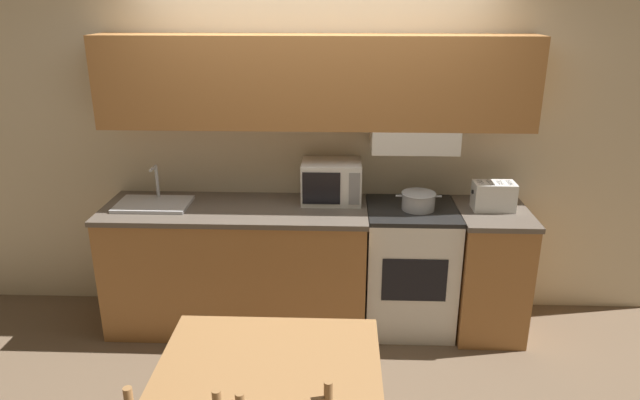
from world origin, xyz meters
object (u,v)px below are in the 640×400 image
at_px(stove_range, 409,267).
at_px(dining_table, 270,381).
at_px(microwave, 331,182).
at_px(sink_basin, 153,203).
at_px(cooking_pot, 418,200).
at_px(toaster, 494,196).

distance_m(stove_range, dining_table, 1.79).
bearing_deg(microwave, sink_basin, -173.25).
bearing_deg(cooking_pot, sink_basin, -179.94).
bearing_deg(toaster, stove_range, 179.59).
xyz_separation_m(toaster, dining_table, (-1.39, -1.58, -0.39)).
xyz_separation_m(microwave, toaster, (1.14, -0.13, -0.05)).
height_order(cooking_pot, microwave, microwave).
distance_m(cooking_pot, toaster, 0.53).
bearing_deg(dining_table, stove_range, 62.17).
height_order(stove_range, microwave, microwave).
height_order(microwave, toaster, microwave).
distance_m(toaster, sink_basin, 2.41).
bearing_deg(microwave, toaster, -6.73).
bearing_deg(microwave, cooking_pot, -13.60).
bearing_deg(dining_table, sink_basin, 123.19).
xyz_separation_m(stove_range, toaster, (0.56, -0.00, 0.57)).
xyz_separation_m(stove_range, cooking_pot, (0.04, -0.02, 0.53)).
distance_m(cooking_pot, microwave, 0.64).
relative_size(cooking_pot, microwave, 0.75).
bearing_deg(sink_basin, toaster, 0.39).
xyz_separation_m(toaster, sink_basin, (-2.41, -0.02, -0.08)).
xyz_separation_m(sink_basin, dining_table, (1.02, -1.56, -0.31)).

